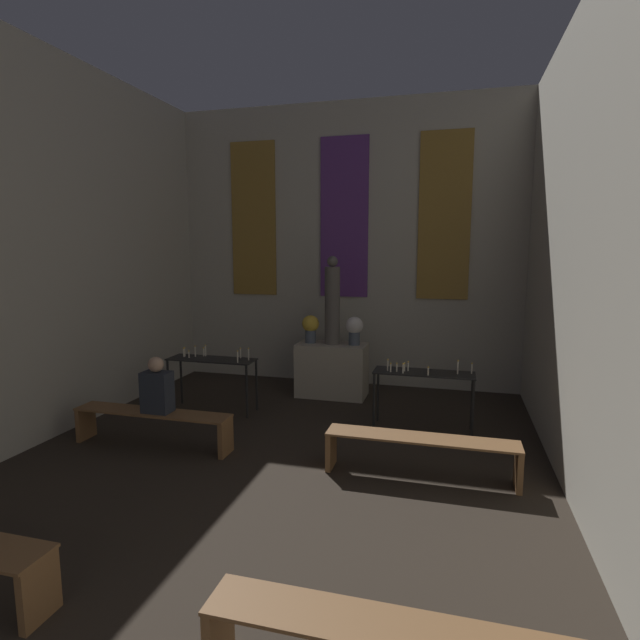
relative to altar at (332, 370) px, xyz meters
name	(u,v)px	position (x,y,z in m)	size (l,w,h in m)	color
wall_back	(345,245)	(0.00, 0.97, 2.14)	(6.58, 0.16, 5.14)	#B2AD9E
altar	(332,370)	(0.00, 0.00, 0.00)	(1.18, 0.64, 0.91)	#ADA38E
statue	(332,303)	(0.00, 0.00, 1.16)	(0.26, 0.26, 1.49)	#5B5651
flower_vase_left	(311,327)	(-0.38, 0.00, 0.74)	(0.29, 0.29, 0.48)	#4C5666
flower_vase_right	(354,329)	(0.38, 0.00, 0.74)	(0.29, 0.29, 0.48)	#4C5666
candle_rack_left	(212,366)	(-1.62, -1.27, 0.27)	(1.38, 0.44, 1.03)	black
candle_rack_right	(423,380)	(1.62, -1.27, 0.27)	(1.38, 0.44, 1.03)	black
pew_back_left	(152,421)	(-1.69, -2.79, -0.11)	(2.11, 0.36, 0.47)	brown
pew_back_right	(421,448)	(1.69, -2.79, -0.11)	(2.11, 0.36, 0.47)	brown
person_seated	(157,388)	(-1.60, -2.79, 0.32)	(0.36, 0.24, 0.72)	#282D38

